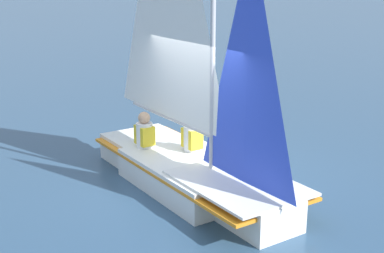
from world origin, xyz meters
TOP-DOWN VIEW (x-y plane):
  - ground_plane at (0.00, 0.00)m, footprint 260.00×260.00m
  - sailboat_main at (0.07, -0.02)m, footprint 4.77×2.85m
  - sailor_helm at (0.32, -0.40)m, footprint 0.40×0.38m
  - sailor_crew at (1.11, -0.00)m, footprint 0.40×0.38m

SIDE VIEW (x-z plane):
  - ground_plane at x=0.00m, z-range 0.00..0.00m
  - sailor_helm at x=0.32m, z-range 0.04..1.20m
  - sailor_crew at x=1.11m, z-range 0.04..1.20m
  - sailboat_main at x=0.07m, z-range -2.21..3.97m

